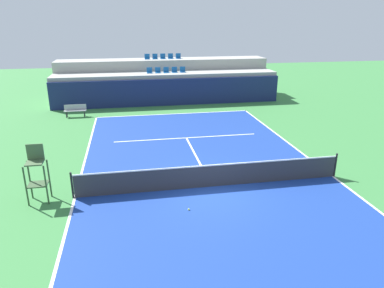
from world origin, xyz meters
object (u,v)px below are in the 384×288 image
at_px(tennis_net, 212,175).
at_px(umpire_chair, 37,172).
at_px(tennis_ball_1, 189,209).
at_px(player_bench, 75,110).

xyz_separation_m(tennis_net, umpire_chair, (-6.70, 0.06, 0.68)).
relative_size(umpire_chair, tennis_ball_1, 33.33).
bearing_deg(player_bench, tennis_ball_1, -68.43).
height_order(tennis_net, tennis_ball_1, tennis_net).
height_order(tennis_net, player_bench, tennis_net).
relative_size(player_bench, tennis_ball_1, 22.73).
distance_m(tennis_net, umpire_chair, 6.73).
bearing_deg(tennis_ball_1, player_bench, 111.57).
height_order(umpire_chair, tennis_ball_1, umpire_chair).
bearing_deg(player_bench, tennis_net, -61.10).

